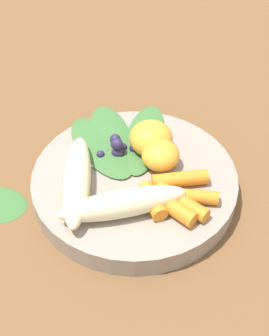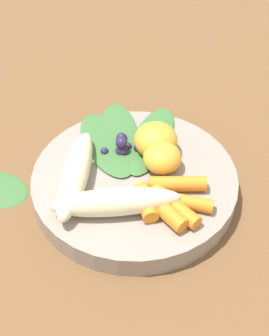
{
  "view_description": "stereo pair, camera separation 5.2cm",
  "coord_description": "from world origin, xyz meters",
  "px_view_note": "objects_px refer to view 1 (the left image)",
  "views": [
    {
      "loc": [
        -0.36,
        -0.07,
        0.4
      ],
      "look_at": [
        0.0,
        0.0,
        0.04
      ],
      "focal_mm": 47.64,
      "sensor_mm": 36.0,
      "label": 1
    },
    {
      "loc": [
        -0.35,
        -0.12,
        0.4
      ],
      "look_at": [
        0.0,
        0.0,
        0.04
      ],
      "focal_mm": 47.64,
      "sensor_mm": 36.0,
      "label": 2
    }
  ],
  "objects_px": {
    "bowl": "(135,182)",
    "banana_peeled_left": "(127,204)",
    "banana_peeled_right": "(77,180)",
    "orange_segment_near": "(151,138)"
  },
  "relations": [
    {
      "from": "bowl",
      "to": "banana_peeled_left",
      "type": "relative_size",
      "value": 1.73
    },
    {
      "from": "bowl",
      "to": "banana_peeled_right",
      "type": "relative_size",
      "value": 1.73
    },
    {
      "from": "banana_peeled_left",
      "to": "orange_segment_near",
      "type": "bearing_deg",
      "value": 60.78
    },
    {
      "from": "bowl",
      "to": "banana_peeled_right",
      "type": "distance_m",
      "value": 0.07
    },
    {
      "from": "banana_peeled_right",
      "to": "orange_segment_near",
      "type": "distance_m",
      "value": 0.11
    },
    {
      "from": "bowl",
      "to": "banana_peeled_right",
      "type": "bearing_deg",
      "value": 121.76
    },
    {
      "from": "bowl",
      "to": "banana_peeled_left",
      "type": "bearing_deg",
      "value": -176.36
    },
    {
      "from": "banana_peeled_left",
      "to": "orange_segment_near",
      "type": "xyz_separation_m",
      "value": [
        0.1,
        -0.01,
        0.0
      ]
    },
    {
      "from": "banana_peeled_left",
      "to": "banana_peeled_right",
      "type": "relative_size",
      "value": 1.0
    },
    {
      "from": "orange_segment_near",
      "to": "banana_peeled_right",
      "type": "bearing_deg",
      "value": 139.2
    }
  ]
}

